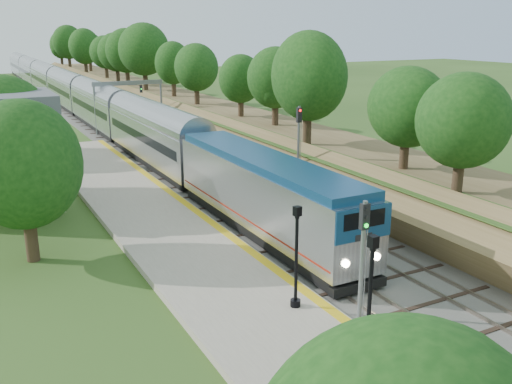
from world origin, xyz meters
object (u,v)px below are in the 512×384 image
train (69,93)px  lamppost_mid (369,306)px  signal_gantry (128,93)px  signal_platform (362,257)px  lamppost_far (296,263)px  signal_farside (299,142)px

train → lamppost_mid: size_ratio=30.40×
signal_gantry → train: bearing=95.5°
signal_platform → lamppost_mid: bearing=-112.7°
signal_gantry → lamppost_mid: 52.92m
train → lamppost_mid: bearing=-92.5°
signal_gantry → lamppost_far: 48.19m
lamppost_far → signal_platform: (0.64, -3.66, 1.49)m
signal_platform → signal_farside: bearing=64.7°
signal_platform → signal_farside: size_ratio=0.87×
signal_gantry → signal_platform: (-5.37, -51.42, -0.87)m
lamppost_far → signal_farside: bearing=58.0°
lamppost_mid → signal_platform: size_ratio=0.84×
train → signal_platform: bearing=-92.2°
signal_gantry → lamppost_far: (-6.01, -47.75, -2.36)m
signal_farside → signal_gantry: bearing=96.6°
train → lamppost_far: lamppost_far is taller
lamppost_mid → signal_platform: (0.47, 1.13, 1.38)m
signal_gantry → lamppost_mid: (-5.84, -52.55, -2.25)m
signal_gantry → signal_platform: signal_gantry is taller
signal_gantry → signal_platform: 51.70m
lamppost_mid → signal_farside: signal_farside is taller
signal_gantry → signal_platform: size_ratio=1.45×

